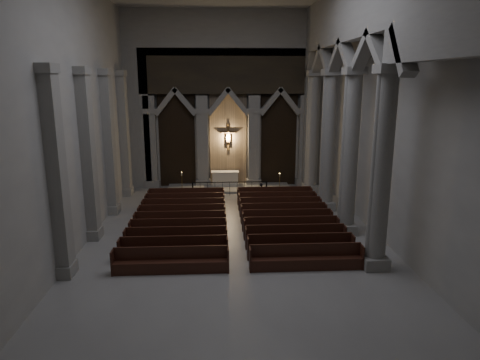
{
  "coord_description": "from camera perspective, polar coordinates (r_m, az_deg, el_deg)",
  "views": [
    {
      "loc": [
        -0.85,
        -18.3,
        7.47
      ],
      "look_at": [
        0.35,
        3.0,
        2.44
      ],
      "focal_mm": 32.0,
      "sensor_mm": 36.0,
      "label": 1
    }
  ],
  "objects": [
    {
      "name": "room",
      "position": [
        18.32,
        -0.57,
        13.69
      ],
      "size": [
        24.0,
        24.1,
        12.0
      ],
      "color": "gray",
      "rests_on": "ground"
    },
    {
      "name": "sanctuary_wall",
      "position": [
        29.86,
        -1.62,
        11.63
      ],
      "size": [
        14.0,
        0.77,
        12.0
      ],
      "color": "gray",
      "rests_on": "ground"
    },
    {
      "name": "right_arcade",
      "position": [
        20.63,
        15.16,
        13.83
      ],
      "size": [
        1.0,
        24.0,
        12.0
      ],
      "color": "gray",
      "rests_on": "ground"
    },
    {
      "name": "left_pilasters",
      "position": [
        22.86,
        -18.17,
        3.66
      ],
      "size": [
        0.6,
        13.0,
        8.03
      ],
      "color": "gray",
      "rests_on": "ground"
    },
    {
      "name": "sanctuary_step",
      "position": [
        29.84,
        -1.48,
        -1.08
      ],
      "size": [
        8.5,
        2.6,
        0.15
      ],
      "primitive_type": "cube",
      "color": "gray",
      "rests_on": "ground"
    },
    {
      "name": "altar",
      "position": [
        30.27,
        -2.0,
        0.25
      ],
      "size": [
        1.95,
        0.78,
        0.99
      ],
      "color": "beige",
      "rests_on": "sanctuary_step"
    },
    {
      "name": "altar_rail",
      "position": [
        28.0,
        -1.38,
        -0.84
      ],
      "size": [
        4.93,
        0.09,
        0.97
      ],
      "color": "black",
      "rests_on": "ground"
    },
    {
      "name": "candle_stand_left",
      "position": [
        29.04,
        -7.73,
        -0.95
      ],
      "size": [
        0.24,
        0.24,
        1.44
      ],
      "color": "olive",
      "rests_on": "ground"
    },
    {
      "name": "candle_stand_right",
      "position": [
        29.19,
        5.29,
        -0.89
      ],
      "size": [
        0.22,
        0.22,
        1.3
      ],
      "color": "olive",
      "rests_on": "ground"
    },
    {
      "name": "pews",
      "position": [
        21.73,
        -0.8,
        -5.9
      ],
      "size": [
        9.99,
        9.87,
        1.02
      ],
      "color": "black",
      "rests_on": "ground"
    },
    {
      "name": "worshipper",
      "position": [
        26.88,
        2.89,
        -1.61
      ],
      "size": [
        0.49,
        0.41,
        1.14
      ],
      "primitive_type": "imported",
      "rotation": [
        0.0,
        0.0,
        0.38
      ],
      "color": "black",
      "rests_on": "ground"
    }
  ]
}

